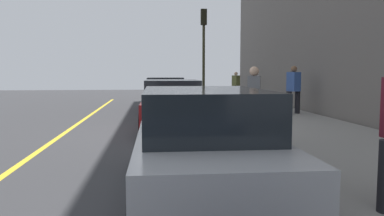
{
  "coord_description": "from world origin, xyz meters",
  "views": [
    {
      "loc": [
        -11.15,
        0.7,
        1.74
      ],
      "look_at": [
        -2.41,
        -0.23,
        0.92
      ],
      "focal_mm": 35.89,
      "sensor_mm": 36.0,
      "label": 1
    }
  ],
  "objects_px": {
    "pedestrian_grey_coat": "(254,100)",
    "pedestrian_blue_coat": "(293,88)",
    "traffic_light_pole": "(204,41)",
    "parked_car_silver": "(202,141)",
    "parked_car_maroon": "(166,94)",
    "pedestrian_olive_coat": "(236,85)",
    "parked_car_red": "(172,104)"
  },
  "relations": [
    {
      "from": "parked_car_maroon",
      "to": "pedestrian_grey_coat",
      "type": "xyz_separation_m",
      "value": [
        -8.78,
        -1.82,
        0.32
      ]
    },
    {
      "from": "pedestrian_olive_coat",
      "to": "traffic_light_pole",
      "type": "distance_m",
      "value": 5.91
    },
    {
      "from": "pedestrian_grey_coat",
      "to": "pedestrian_blue_coat",
      "type": "bearing_deg",
      "value": -29.68
    },
    {
      "from": "parked_car_silver",
      "to": "parked_car_red",
      "type": "bearing_deg",
      "value": 0.69
    },
    {
      "from": "pedestrian_olive_coat",
      "to": "parked_car_maroon",
      "type": "bearing_deg",
      "value": 136.12
    },
    {
      "from": "parked_car_silver",
      "to": "parked_car_maroon",
      "type": "bearing_deg",
      "value": 0.28
    },
    {
      "from": "parked_car_maroon",
      "to": "pedestrian_blue_coat",
      "type": "distance_m",
      "value": 5.98
    },
    {
      "from": "parked_car_maroon",
      "to": "pedestrian_blue_coat",
      "type": "height_order",
      "value": "pedestrian_blue_coat"
    },
    {
      "from": "pedestrian_blue_coat",
      "to": "pedestrian_olive_coat",
      "type": "distance_m",
      "value": 8.06
    },
    {
      "from": "pedestrian_blue_coat",
      "to": "pedestrian_grey_coat",
      "type": "relative_size",
      "value": 1.07
    },
    {
      "from": "pedestrian_blue_coat",
      "to": "parked_car_maroon",
      "type": "bearing_deg",
      "value": 53.58
    },
    {
      "from": "pedestrian_blue_coat",
      "to": "traffic_light_pole",
      "type": "relative_size",
      "value": 0.42
    },
    {
      "from": "parked_car_silver",
      "to": "pedestrian_blue_coat",
      "type": "distance_m",
      "value": 10.14
    },
    {
      "from": "pedestrian_blue_coat",
      "to": "pedestrian_grey_coat",
      "type": "xyz_separation_m",
      "value": [
        -5.24,
        2.98,
        -0.06
      ]
    },
    {
      "from": "parked_car_silver",
      "to": "pedestrian_grey_coat",
      "type": "distance_m",
      "value": 4.12
    },
    {
      "from": "parked_car_red",
      "to": "traffic_light_pole",
      "type": "distance_m",
      "value": 6.31
    },
    {
      "from": "parked_car_maroon",
      "to": "parked_car_red",
      "type": "bearing_deg",
      "value": 179.84
    },
    {
      "from": "parked_car_silver",
      "to": "traffic_light_pole",
      "type": "distance_m",
      "value": 12.48
    },
    {
      "from": "parked_car_red",
      "to": "pedestrian_grey_coat",
      "type": "height_order",
      "value": "pedestrian_grey_coat"
    },
    {
      "from": "traffic_light_pole",
      "to": "parked_car_silver",
      "type": "bearing_deg",
      "value": 172.15
    },
    {
      "from": "parked_car_maroon",
      "to": "pedestrian_olive_coat",
      "type": "xyz_separation_m",
      "value": [
        4.5,
        -4.33,
        0.26
      ]
    },
    {
      "from": "parked_car_silver",
      "to": "pedestrian_blue_coat",
      "type": "height_order",
      "value": "pedestrian_blue_coat"
    },
    {
      "from": "parked_car_red",
      "to": "pedestrian_blue_coat",
      "type": "distance_m",
      "value": 5.39
    },
    {
      "from": "parked_car_red",
      "to": "pedestrian_blue_coat",
      "type": "xyz_separation_m",
      "value": [
        2.39,
        -4.82,
        0.38
      ]
    },
    {
      "from": "pedestrian_blue_coat",
      "to": "pedestrian_grey_coat",
      "type": "distance_m",
      "value": 6.03
    },
    {
      "from": "pedestrian_olive_coat",
      "to": "pedestrian_grey_coat",
      "type": "xyz_separation_m",
      "value": [
        -13.28,
        2.51,
        0.06
      ]
    },
    {
      "from": "pedestrian_olive_coat",
      "to": "pedestrian_grey_coat",
      "type": "distance_m",
      "value": 13.52
    },
    {
      "from": "parked_car_silver",
      "to": "pedestrian_blue_coat",
      "type": "bearing_deg",
      "value": -27.91
    },
    {
      "from": "parked_car_maroon",
      "to": "pedestrian_grey_coat",
      "type": "bearing_deg",
      "value": -168.29
    },
    {
      "from": "parked_car_red",
      "to": "pedestrian_olive_coat",
      "type": "xyz_separation_m",
      "value": [
        10.43,
        -4.35,
        0.26
      ]
    },
    {
      "from": "parked_car_silver",
      "to": "traffic_light_pole",
      "type": "bearing_deg",
      "value": -7.85
    },
    {
      "from": "traffic_light_pole",
      "to": "pedestrian_grey_coat",
      "type": "bearing_deg",
      "value": -179.42
    }
  ]
}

